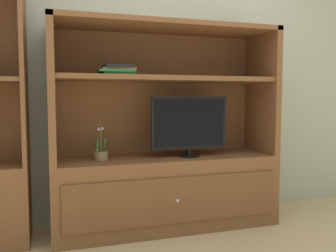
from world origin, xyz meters
name	(u,v)px	position (x,y,z in m)	size (l,w,h in m)	color
ground_plane	(183,245)	(0.00, 0.00, 0.00)	(8.00, 8.00, 0.00)	tan
painted_rear_wall	(154,57)	(0.00, 0.75, 1.40)	(6.00, 0.10, 2.80)	#ADB29E
media_console	(166,166)	(0.00, 0.41, 0.49)	(1.78, 0.55, 1.61)	brown
tv_monitor	(190,124)	(0.17, 0.33, 0.83)	(0.63, 0.17, 0.48)	black
potted_plant	(101,154)	(-0.52, 0.40, 0.62)	(0.10, 0.12, 0.28)	#8C7251
magazine_stack	(117,71)	(-0.39, 0.41, 1.25)	(0.29, 0.32, 0.08)	#338C4C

